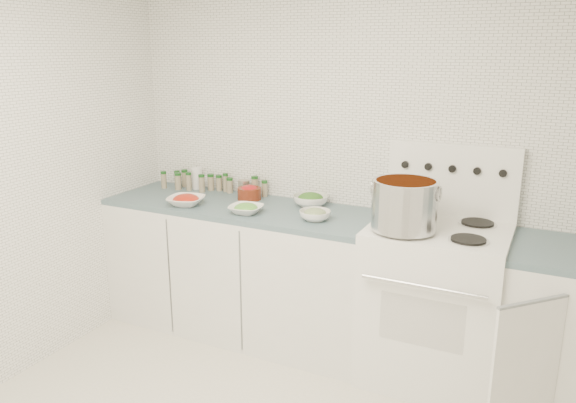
% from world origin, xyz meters
% --- Properties ---
extents(room_walls, '(3.54, 3.04, 2.52)m').
position_xyz_m(room_walls, '(0.00, 0.00, 1.56)').
color(room_walls, white).
rests_on(room_walls, ground).
extents(counter_left, '(1.85, 0.62, 0.90)m').
position_xyz_m(counter_left, '(-0.82, 1.19, 0.45)').
color(counter_left, white).
rests_on(counter_left, ground).
extents(stove, '(0.76, 0.70, 1.36)m').
position_xyz_m(stove, '(0.48, 1.19, 0.50)').
color(stove, white).
rests_on(stove, ground).
extents(stock_pot, '(0.38, 0.35, 0.27)m').
position_xyz_m(stock_pot, '(0.31, 1.02, 1.09)').
color(stock_pot, silver).
rests_on(stock_pot, stove).
extents(bowl_tomato, '(0.28, 0.28, 0.08)m').
position_xyz_m(bowl_tomato, '(-1.14, 1.02, 0.93)').
color(bowl_tomato, white).
rests_on(bowl_tomato, counter_left).
extents(bowl_snowpea, '(0.22, 0.22, 0.07)m').
position_xyz_m(bowl_snowpea, '(-0.69, 1.04, 0.93)').
color(bowl_snowpea, white).
rests_on(bowl_snowpea, counter_left).
extents(bowl_broccoli, '(0.24, 0.24, 0.09)m').
position_xyz_m(bowl_broccoli, '(-0.40, 1.37, 0.94)').
color(bowl_broccoli, white).
rests_on(bowl_broccoli, counter_left).
extents(bowl_zucchini, '(0.22, 0.22, 0.08)m').
position_xyz_m(bowl_zucchini, '(-0.25, 1.10, 0.94)').
color(bowl_zucchini, white).
rests_on(bowl_zucchini, counter_left).
extents(bowl_pepper, '(0.16, 0.16, 0.10)m').
position_xyz_m(bowl_pepper, '(-0.84, 1.34, 0.95)').
color(bowl_pepper, '#5E2010').
rests_on(bowl_pepper, counter_left).
extents(salt_canister, '(0.09, 0.09, 0.15)m').
position_xyz_m(salt_canister, '(-1.34, 1.43, 0.98)').
color(salt_canister, white).
rests_on(salt_canister, counter_left).
extents(tin_can, '(0.08, 0.08, 0.10)m').
position_xyz_m(tin_can, '(-0.94, 1.44, 0.95)').
color(tin_can, gray).
rests_on(tin_can, counter_left).
extents(spice_cluster, '(0.83, 0.16, 0.14)m').
position_xyz_m(spice_cluster, '(-1.23, 1.41, 0.96)').
color(spice_cluster, gray).
rests_on(spice_cluster, counter_left).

